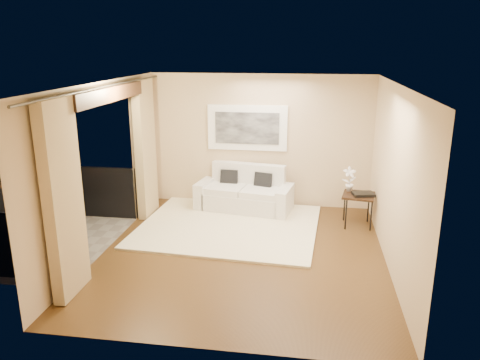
% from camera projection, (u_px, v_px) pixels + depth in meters
% --- Properties ---
extents(floor, '(5.00, 5.00, 0.00)m').
position_uv_depth(floor, '(243.00, 254.00, 7.56)').
color(floor, '#4F3417').
rests_on(floor, ground).
extents(room_shell, '(5.00, 6.40, 5.00)m').
position_uv_depth(room_shell, '(105.00, 94.00, 7.15)').
color(room_shell, white).
rests_on(room_shell, ground).
extents(balcony, '(1.81, 2.60, 1.17)m').
position_uv_depth(balcony, '(51.00, 232.00, 7.98)').
color(balcony, '#605B56').
rests_on(balcony, ground).
extents(curtains, '(0.16, 4.80, 2.64)m').
position_uv_depth(curtains, '(112.00, 169.00, 7.48)').
color(curtains, tan).
rests_on(curtains, ground).
extents(artwork, '(1.62, 0.07, 0.92)m').
position_uv_depth(artwork, '(247.00, 128.00, 9.48)').
color(artwork, white).
rests_on(artwork, room_shell).
extents(rug, '(3.38, 2.99, 0.04)m').
position_uv_depth(rug, '(229.00, 226.00, 8.66)').
color(rug, '#FBF0CA').
rests_on(rug, floor).
extents(sofa, '(2.00, 1.11, 0.91)m').
position_uv_depth(sofa, '(245.00, 194.00, 9.48)').
color(sofa, silver).
rests_on(sofa, floor).
extents(side_table, '(0.64, 0.64, 0.61)m').
position_uv_depth(side_table, '(358.00, 197.00, 8.58)').
color(side_table, black).
rests_on(side_table, floor).
extents(tray, '(0.43, 0.35, 0.05)m').
position_uv_depth(tray, '(363.00, 194.00, 8.51)').
color(tray, black).
rests_on(tray, side_table).
extents(orchid, '(0.27, 0.21, 0.47)m').
position_uv_depth(orchid, '(349.00, 179.00, 8.69)').
color(orchid, white).
rests_on(orchid, side_table).
extents(bistro_table, '(0.66, 0.66, 0.71)m').
position_uv_depth(bistro_table, '(59.00, 197.00, 8.37)').
color(bistro_table, black).
rests_on(bistro_table, balcony).
extents(balcony_chair_far, '(0.49, 0.49, 0.90)m').
position_uv_depth(balcony_chair_far, '(41.00, 212.00, 7.94)').
color(balcony_chair_far, black).
rests_on(balcony_chair_far, balcony).
extents(balcony_chair_near, '(0.54, 0.54, 1.05)m').
position_uv_depth(balcony_chair_near, '(36.00, 220.00, 7.31)').
color(balcony_chair_near, black).
rests_on(balcony_chair_near, balcony).
extents(ice_bucket, '(0.18, 0.18, 0.20)m').
position_uv_depth(ice_bucket, '(52.00, 185.00, 8.46)').
color(ice_bucket, white).
rests_on(ice_bucket, bistro_table).
extents(candle, '(0.06, 0.06, 0.07)m').
position_uv_depth(candle, '(67.00, 188.00, 8.46)').
color(candle, '#F71536').
rests_on(candle, bistro_table).
extents(vase, '(0.04, 0.04, 0.18)m').
position_uv_depth(vase, '(52.00, 191.00, 8.14)').
color(vase, white).
rests_on(vase, bistro_table).
extents(glass_a, '(0.06, 0.06, 0.12)m').
position_uv_depth(glass_a, '(63.00, 191.00, 8.22)').
color(glass_a, white).
rests_on(glass_a, bistro_table).
extents(glass_b, '(0.06, 0.06, 0.12)m').
position_uv_depth(glass_b, '(66.00, 190.00, 8.28)').
color(glass_b, white).
rests_on(glass_b, bistro_table).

